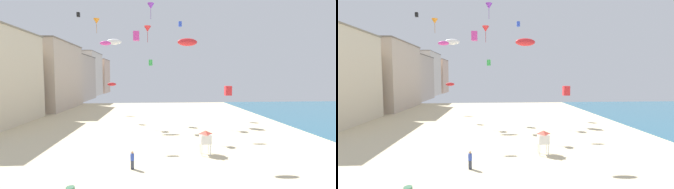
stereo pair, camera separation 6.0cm
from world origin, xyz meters
TOP-DOWN VIEW (x-y plane):
  - boardwalk_hotel_mid at (-28.34, 48.73)m, footprint 16.88×19.42m
  - boardwalk_hotel_far at (-28.34, 70.55)m, footprint 14.22×17.71m
  - boardwalk_hotel_distant at (-28.34, 90.27)m, footprint 10.66×18.92m
  - boardwalk_hotel_furthest at (-28.34, 108.48)m, footprint 11.67×14.32m
  - kite_flyer at (-0.65, 8.32)m, footprint 0.34×0.34m
  - lifeguard_stand at (6.61, 11.69)m, footprint 1.10×1.10m
  - kite_blue_box at (6.83, 36.78)m, footprint 0.64×0.64m
  - kite_orange_delta at (-8.85, 30.67)m, footprint 1.10×1.10m
  - kite_red_parafoil at (-7.80, 38.62)m, footprint 1.87×0.52m
  - kite_white_parafoil at (-5.15, 26.74)m, footprint 2.39×0.66m
  - kite_magenta_parafoil at (-4.62, 17.34)m, footprint 1.36×0.38m
  - kite_red_box at (13.50, 25.33)m, footprint 0.99×0.99m
  - kite_green_box at (0.73, 29.40)m, footprint 0.66×0.66m
  - kite_magenta_box at (-1.52, 26.36)m, footprint 0.94×0.94m
  - kite_purple_delta at (0.79, 31.34)m, footprint 1.24×1.24m
  - kite_red_parafoil_2 at (4.65, 11.59)m, footprint 1.98×0.55m
  - kite_red_delta at (0.44, 21.19)m, footprint 0.99×0.99m
  - kite_black_box at (-13.99, 37.07)m, footprint 0.56×0.56m

SIDE VIEW (x-z plane):
  - kite_flyer at x=-0.65m, z-range 0.10..1.74m
  - lifeguard_stand at x=6.61m, z-range 0.56..3.11m
  - kite_red_box at x=13.50m, z-range 5.08..6.65m
  - kite_red_parafoil at x=-7.80m, z-range 6.19..6.92m
  - boardwalk_hotel_far at x=-28.34m, z-range 0.01..15.68m
  - boardwalk_hotel_mid at x=-28.34m, z-range 0.01..16.91m
  - boardwalk_hotel_furthest at x=-28.34m, z-range 0.01..17.16m
  - boardwalk_hotel_distant at x=-28.34m, z-range 0.01..18.86m
  - kite_green_box at x=0.73m, z-range 10.13..11.17m
  - kite_red_parafoil_2 at x=4.65m, z-range 11.20..11.96m
  - kite_magenta_parafoil at x=-4.62m, z-range 11.98..12.51m
  - kite_white_parafoil at x=-5.15m, z-range 13.38..14.31m
  - kite_magenta_box at x=-1.52m, z-range 14.01..15.48m
  - kite_red_delta at x=0.44m, z-range 13.68..15.93m
  - kite_orange_delta at x=-8.85m, z-range 16.76..19.27m
  - kite_blue_box at x=6.83m, z-range 18.64..19.64m
  - kite_black_box at x=-13.99m, z-range 20.35..21.23m
  - kite_purple_delta at x=0.79m, z-range 19.61..22.43m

